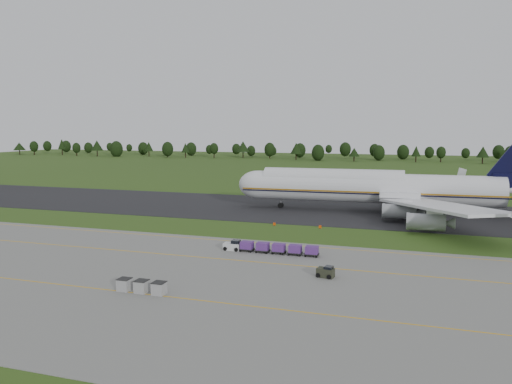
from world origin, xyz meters
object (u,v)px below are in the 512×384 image
(aircraft, at_px, (380,188))
(uld_row, at_px, (142,286))
(baggage_train, at_px, (269,248))
(edge_markers, at_px, (297,226))
(utility_cart, at_px, (325,273))

(aircraft, bearing_deg, uld_row, -108.82)
(aircraft, xyz_separation_m, uld_row, (-23.60, -69.24, -5.13))
(baggage_train, distance_m, edge_markers, 22.47)
(aircraft, height_order, baggage_train, aircraft)
(utility_cart, relative_size, uld_row, 0.39)
(aircraft, relative_size, edge_markers, 7.37)
(uld_row, xyz_separation_m, edge_markers, (8.86, 45.84, -0.56))
(utility_cart, height_order, edge_markers, utility_cart)
(baggage_train, xyz_separation_m, utility_cart, (10.96, -10.30, -0.26))
(uld_row, bearing_deg, utility_cart, 32.73)
(uld_row, relative_size, edge_markers, 0.63)
(utility_cart, xyz_separation_m, edge_markers, (-11.50, 32.75, -0.39))
(aircraft, height_order, uld_row, aircraft)
(utility_cart, bearing_deg, uld_row, -147.27)
(aircraft, distance_m, uld_row, 73.33)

